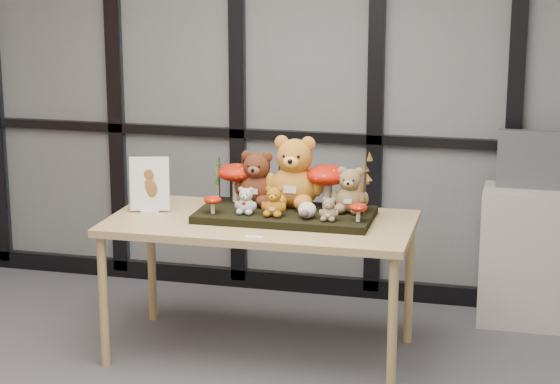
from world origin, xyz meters
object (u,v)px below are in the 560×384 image
(mushroom_front_right, at_px, (358,211))
(monitor, at_px, (540,160))
(bear_white_bow, at_px, (246,199))
(mushroom_back_right, at_px, (327,184))
(diorama_tray, at_px, (285,215))
(bear_pooh_yellow, at_px, (295,168))
(display_table, at_px, (261,231))
(cabinet, at_px, (534,257))
(bear_beige_small, at_px, (329,208))
(sign_holder, at_px, (150,186))
(mushroom_back_left, at_px, (237,181))
(bear_small_yellow, at_px, (274,199))
(bear_brown_medium, at_px, (257,175))
(bear_tan_back, at_px, (350,187))
(plush_cream_hedgehog, at_px, (307,209))
(mushroom_front_left, at_px, (213,204))

(mushroom_front_right, relative_size, monitor, 0.22)
(bear_white_bow, height_order, mushroom_back_right, mushroom_back_right)
(diorama_tray, distance_m, bear_pooh_yellow, 0.27)
(display_table, xyz_separation_m, cabinet, (1.46, 0.87, -0.30))
(bear_beige_small, height_order, sign_holder, sign_holder)
(diorama_tray, height_order, mushroom_back_left, mushroom_back_left)
(bear_beige_small, bearing_deg, diorama_tray, 153.40)
(display_table, xyz_separation_m, mushroom_front_right, (0.55, -0.05, 0.16))
(mushroom_back_left, xyz_separation_m, sign_holder, (-0.45, -0.20, -0.01))
(bear_small_yellow, relative_size, bear_beige_small, 1.29)
(bear_white_bow, bearing_deg, bear_brown_medium, 89.08)
(bear_tan_back, bearing_deg, bear_small_yellow, -154.32)
(diorama_tray, relative_size, sign_holder, 3.05)
(bear_tan_back, xyz_separation_m, cabinet, (0.99, 0.73, -0.54))
(bear_white_bow, relative_size, cabinet, 0.19)
(display_table, height_order, bear_small_yellow, bear_small_yellow)
(bear_brown_medium, distance_m, plush_cream_hedgehog, 0.43)
(plush_cream_hedgehog, bearing_deg, bear_beige_small, -9.21)
(bear_small_yellow, relative_size, mushroom_front_left, 1.68)
(bear_tan_back, distance_m, bear_beige_small, 0.23)
(mushroom_back_left, bearing_deg, mushroom_front_right, -19.00)
(display_table, xyz_separation_m, bear_pooh_yellow, (0.15, 0.19, 0.33))
(bear_tan_back, height_order, bear_white_bow, bear_tan_back)
(diorama_tray, relative_size, mushroom_front_right, 8.84)
(display_table, distance_m, plush_cream_hedgehog, 0.32)
(bear_small_yellow, relative_size, mushroom_back_right, 0.68)
(mushroom_back_left, height_order, monitor, monitor)
(display_table, bearing_deg, bear_pooh_yellow, 51.22)
(sign_holder, bearing_deg, bear_pooh_yellow, -2.97)
(bear_small_yellow, bearing_deg, bear_tan_back, 25.68)
(plush_cream_hedgehog, relative_size, sign_holder, 0.31)
(bear_pooh_yellow, xyz_separation_m, mushroom_front_right, (0.40, -0.24, -0.16))
(display_table, distance_m, diorama_tray, 0.16)
(sign_holder, distance_m, cabinet, 2.33)
(display_table, height_order, bear_beige_small, bear_beige_small)
(diorama_tray, bearing_deg, mushroom_front_right, -15.44)
(mushroom_front_left, bearing_deg, display_table, 17.37)
(bear_beige_small, bearing_deg, mushroom_back_left, 154.27)
(bear_tan_back, distance_m, bear_small_yellow, 0.43)
(diorama_tray, bearing_deg, bear_white_bow, -153.04)
(display_table, distance_m, cabinet, 1.73)
(mushroom_back_left, bearing_deg, sign_holder, -156.37)
(bear_pooh_yellow, height_order, bear_beige_small, bear_pooh_yellow)
(bear_pooh_yellow, relative_size, cabinet, 0.52)
(mushroom_back_right, bearing_deg, sign_holder, -169.65)
(mushroom_front_left, height_order, sign_holder, sign_holder)
(bear_pooh_yellow, relative_size, mushroom_front_left, 4.08)
(bear_beige_small, bearing_deg, monitor, 41.04)
(mushroom_front_left, relative_size, mushroom_front_right, 0.99)
(bear_pooh_yellow, xyz_separation_m, mushroom_back_right, (0.18, 0.00, -0.09))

